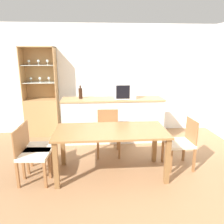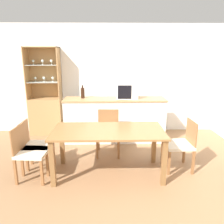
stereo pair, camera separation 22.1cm
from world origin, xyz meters
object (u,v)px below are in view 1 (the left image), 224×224
Objects in this scene: microwave at (125,91)px; dining_chair_head_far at (108,132)px; dining_chair_side_left_near at (32,154)px; wine_bottle at (80,93)px; dining_chair_side_left_far at (36,147)px; dining_table at (111,136)px; dining_chair_side_right_far at (181,143)px; display_cabinet at (42,110)px.

dining_chair_head_far is at bearing -120.05° from microwave.
microwave reaches higher than dining_chair_side_left_near.
dining_chair_side_left_near is 1.83m from wine_bottle.
dining_chair_side_left_far is at bearing -175.68° from dining_chair_side_left_near.
microwave is at bearing 74.21° from dining_table.
dining_chair_side_left_near and dining_chair_side_left_far have the same top height.
dining_chair_head_far is at bearing 60.79° from dining_chair_side_right_far.
display_cabinet reaches higher than dining_table.
dining_chair_head_far and dining_chair_side_left_far have the same top height.
dining_table is 2.06× the size of dining_chair_side_left_far.
dining_table is at bearing 94.07° from dining_chair_side_right_far.
dining_chair_head_far is 1.34m from dining_chair_side_left_far.
dining_chair_side_left_far is (-1.19, 0.12, -0.19)m from dining_table.
display_cabinet is at bearing 166.24° from microwave.
dining_chair_head_far is at bearing 118.41° from dining_chair_side_left_far.
dining_chair_side_right_far is at bearing -59.26° from microwave.
display_cabinet is 4.58× the size of microwave.
dining_chair_head_far is at bearing 89.91° from dining_table.
dining_chair_side_left_near is at bearing -81.95° from display_cabinet.
dining_table is 6.13× the size of wine_bottle.
microwave is (0.41, 1.44, 0.48)m from dining_table.
microwave is at bearing 138.62° from dining_chair_side_left_near.
dining_chair_side_left_far is at bearing -80.87° from display_cabinet.
dining_chair_side_right_far is (2.66, -1.77, -0.16)m from display_cabinet.
dining_chair_side_right_far is 1.00× the size of dining_chair_head_far.
display_cabinet is 1.18× the size of dining_table.
dining_chair_head_far reaches higher than dining_table.
display_cabinet is 2.43× the size of dining_chair_side_left_far.
dining_chair_side_left_far is 2.17m from microwave.
dining_chair_side_left_near is at bearing 93.96° from dining_chair_side_right_far.
dining_table is at bearing -105.79° from microwave.
microwave is at bearing -118.49° from dining_chair_head_far.
dining_chair_side_right_far is 2.38m from dining_chair_side_left_far.
dining_chair_side_right_far is 1.34m from dining_chair_head_far.
wine_bottle is (0.93, -0.43, 0.47)m from display_cabinet.
dining_table is 1.21m from dining_chair_side_left_far.
wine_bottle is at bearing -24.57° from display_cabinet.
display_cabinet is at bearing -169.75° from dining_chair_side_left_far.
microwave reaches higher than wine_bottle.
wine_bottle is at bearing -52.02° from dining_chair_head_far.
display_cabinet reaches higher than dining_chair_side_right_far.
wine_bottle reaches higher than dining_chair_side_left_near.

